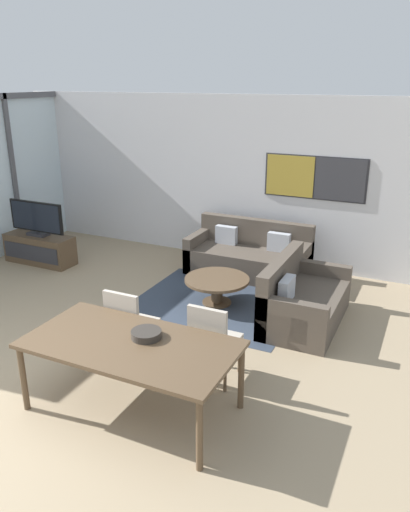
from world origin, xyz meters
name	(u,v)px	position (x,y,z in m)	size (l,w,h in m)	color
wall_back	(220,178)	(0.05, 5.19, 1.40)	(7.94, 0.09, 2.80)	silver
area_rug	(217,303)	(0.86, 3.26, 0.00)	(2.27, 1.96, 0.01)	#333D4C
tv_console	(40,249)	(-2.59, 3.47, 0.25)	(1.25, 0.45, 0.50)	brown
television	(36,219)	(-2.59, 3.47, 0.79)	(1.09, 0.20, 0.59)	#2D2D33
sofa_main	(250,257)	(0.86, 4.57, 0.28)	(1.94, 0.87, 0.85)	#51473D
sofa_side	(300,302)	(2.07, 3.22, 0.28)	(0.87, 1.56, 0.85)	#51473D
coffee_table	(217,284)	(0.86, 3.26, 0.29)	(0.92, 0.92, 0.39)	brown
dining_table	(131,348)	(1.11, 0.72, 0.67)	(1.99, 1.03, 0.72)	brown
dining_chair_left	(129,322)	(0.62, 1.41, 0.51)	(0.46, 0.46, 0.90)	#B2A899
dining_chair_centre	(212,338)	(1.60, 1.47, 0.51)	(0.46, 0.46, 0.90)	#B2A899
fruit_bowl	(146,334)	(1.20, 0.86, 0.76)	(0.29, 0.29, 0.07)	#332D28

